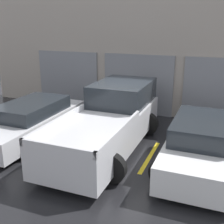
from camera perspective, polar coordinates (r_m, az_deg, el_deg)
ground_plane at (r=9.89m, az=1.18°, el=-5.19°), size 28.00×28.00×0.00m
shophouse_building at (r=12.31m, az=6.76°, el=12.13°), size 15.68×0.68×5.46m
pickup_truck at (r=8.98m, az=-0.34°, el=-1.64°), size 2.52×5.59×1.89m
sedan_white at (r=8.18m, az=17.62°, el=-6.27°), size 2.21×4.33×1.35m
sedan_side at (r=10.17m, az=-16.06°, el=-1.64°), size 2.21×4.72×1.25m
parking_stripe_far_left at (r=11.24m, az=-21.66°, el=-3.60°), size 0.12×2.20×0.01m
parking_stripe_left at (r=9.60m, az=-9.07°, el=-6.13°), size 0.12×2.20×0.01m
parking_stripe_centre at (r=8.60m, az=7.67°, el=-9.00°), size 0.12×2.20×0.01m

